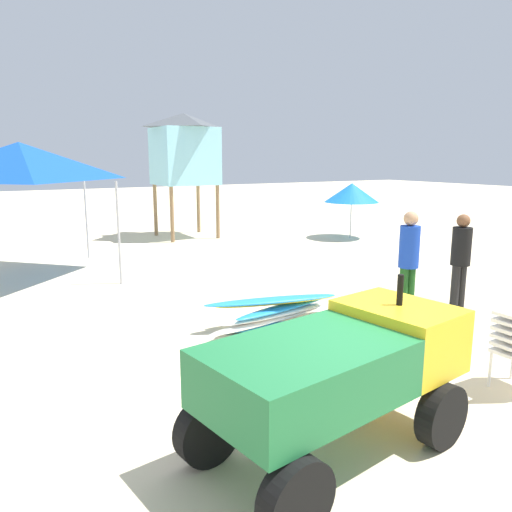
% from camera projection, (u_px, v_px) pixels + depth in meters
% --- Properties ---
extents(ground, '(80.00, 80.00, 0.00)m').
position_uv_depth(ground, '(356.00, 423.00, 4.95)').
color(ground, beige).
extents(utility_cart, '(2.70, 1.63, 1.50)m').
position_uv_depth(utility_cart, '(341.00, 367.00, 4.38)').
color(utility_cart, '#1E6B38').
rests_on(utility_cart, ground).
extents(surfboard_pile, '(2.42, 0.87, 0.48)m').
position_uv_depth(surfboard_pile, '(276.00, 311.00, 7.76)').
color(surfboard_pile, '#268CCC').
rests_on(surfboard_pile, ground).
extents(lifeguard_near_center, '(0.32, 0.32, 1.76)m').
position_uv_depth(lifeguard_near_center, '(409.00, 257.00, 8.00)').
color(lifeguard_near_center, '#194C19').
rests_on(lifeguard_near_center, ground).
extents(lifeguard_near_right, '(0.32, 0.32, 1.67)m').
position_uv_depth(lifeguard_near_right, '(461.00, 256.00, 8.38)').
color(lifeguard_near_right, black).
rests_on(lifeguard_near_right, ground).
extents(popup_canopy, '(3.22, 3.22, 2.91)m').
position_uv_depth(popup_canopy, '(20.00, 161.00, 10.49)').
color(popup_canopy, '#B2B2B7').
rests_on(popup_canopy, ground).
extents(lifeguard_tower, '(1.98, 1.98, 3.97)m').
position_uv_depth(lifeguard_tower, '(184.00, 149.00, 16.01)').
color(lifeguard_tower, olive).
rests_on(lifeguard_tower, ground).
extents(beach_umbrella_far, '(1.75, 1.75, 1.78)m').
position_uv_depth(beach_umbrella_far, '(352.00, 193.00, 16.05)').
color(beach_umbrella_far, beige).
rests_on(beach_umbrella_far, ground).
extents(traffic_cone_near, '(0.33, 0.33, 0.47)m').
position_uv_depth(traffic_cone_near, '(411.00, 321.00, 7.29)').
color(traffic_cone_near, orange).
rests_on(traffic_cone_near, ground).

